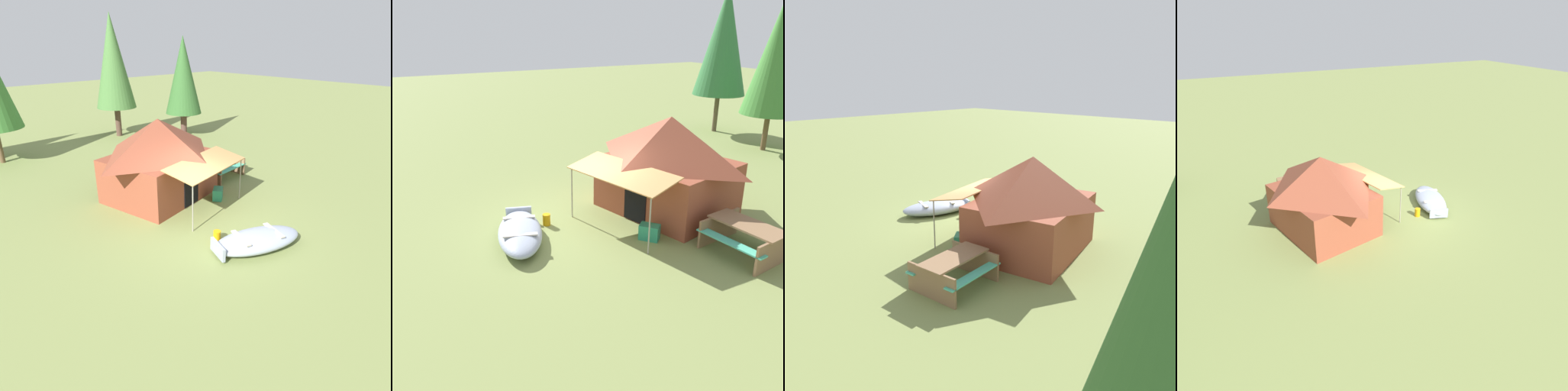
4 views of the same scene
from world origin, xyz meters
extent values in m
plane|color=olive|center=(0.00, 0.00, 0.00)|extent=(80.00, 80.00, 0.00)
ellipsoid|color=#A0ABC1|center=(0.34, -1.75, 0.23)|extent=(2.75, 1.85, 0.46)
ellipsoid|color=#383C43|center=(0.34, -1.75, 0.27)|extent=(2.51, 1.67, 0.17)
cube|color=#BEB5AA|center=(0.82, -1.91, 0.42)|extent=(0.40, 0.82, 0.04)
cube|color=#BEB5AA|center=(-0.13, -1.58, 0.42)|extent=(0.40, 0.82, 0.04)
cube|color=#A0ABC1|center=(-0.76, -1.36, 0.25)|extent=(0.30, 0.68, 0.35)
cube|color=brown|center=(0.53, 2.70, 0.76)|extent=(3.84, 3.33, 1.52)
pyramid|color=brown|center=(0.53, 2.70, 2.13)|extent=(4.14, 3.59, 1.21)
cube|color=black|center=(0.82, 1.38, 0.64)|extent=(0.75, 0.19, 1.22)
cube|color=tan|center=(0.95, 0.83, 1.57)|extent=(3.18, 1.76, 0.25)
cylinder|color=gray|center=(2.42, 0.66, 0.72)|extent=(0.04, 0.04, 1.45)
cylinder|color=gray|center=(-0.32, 0.06, 0.72)|extent=(0.04, 0.04, 1.45)
cube|color=#8A6645|center=(3.49, 2.69, 0.73)|extent=(1.83, 0.94, 0.04)
cube|color=#4BBB9A|center=(3.43, 3.29, 0.46)|extent=(1.77, 0.45, 0.04)
cube|color=#4BBB9A|center=(3.55, 2.10, 0.46)|extent=(1.77, 0.45, 0.04)
cube|color=#8A6645|center=(4.26, 2.77, 0.36)|extent=(0.22, 1.46, 0.71)
cube|color=#8A6645|center=(2.72, 2.61, 0.36)|extent=(0.22, 1.46, 0.71)
cube|color=#2A9068|center=(1.83, 1.13, 0.20)|extent=(0.58, 0.55, 0.40)
cylinder|color=orange|center=(-0.19, -0.79, 0.16)|extent=(0.26, 0.26, 0.31)
cylinder|color=brown|center=(-6.12, 11.20, 0.92)|extent=(0.22, 0.22, 1.84)
cone|color=#2F6D39|center=(-6.12, 11.20, 4.33)|extent=(2.51, 2.51, 4.99)
cylinder|color=brown|center=(-2.47, 10.48, 0.78)|extent=(0.22, 0.22, 1.56)
cone|color=#3C7E33|center=(-2.47, 10.48, 3.80)|extent=(2.39, 2.39, 4.49)
camera|label=1|loc=(-6.20, -6.45, 5.07)|focal=31.95mm
camera|label=2|loc=(9.46, -4.92, 5.04)|focal=39.18mm
camera|label=3|loc=(9.25, 9.16, 4.77)|focal=36.82mm
camera|label=4|loc=(-10.46, 6.24, 6.95)|focal=33.88mm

